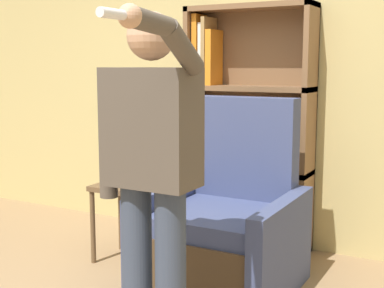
{
  "coord_description": "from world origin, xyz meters",
  "views": [
    {
      "loc": [
        1.72,
        -1.99,
        1.44
      ],
      "look_at": [
        0.33,
        0.55,
        1.01
      ],
      "focal_mm": 50.0,
      "sensor_mm": 36.0,
      "label": 1
    }
  ],
  "objects_px": {
    "bookcase": "(237,131)",
    "person_standing": "(151,166)",
    "armchair": "(226,230)",
    "side_table": "(125,199)",
    "table_lamp": "(124,136)"
  },
  "relations": [
    {
      "from": "armchair",
      "to": "table_lamp",
      "type": "height_order",
      "value": "armchair"
    },
    {
      "from": "bookcase",
      "to": "armchair",
      "type": "bearing_deg",
      "value": -70.21
    },
    {
      "from": "bookcase",
      "to": "person_standing",
      "type": "relative_size",
      "value": 1.12
    },
    {
      "from": "armchair",
      "to": "table_lamp",
      "type": "xyz_separation_m",
      "value": [
        -0.84,
        0.05,
        0.56
      ]
    },
    {
      "from": "side_table",
      "to": "table_lamp",
      "type": "xyz_separation_m",
      "value": [
        -0.0,
        0.0,
        0.47
      ]
    },
    {
      "from": "person_standing",
      "to": "table_lamp",
      "type": "height_order",
      "value": "person_standing"
    },
    {
      "from": "armchair",
      "to": "side_table",
      "type": "height_order",
      "value": "armchair"
    },
    {
      "from": "armchair",
      "to": "side_table",
      "type": "relative_size",
      "value": 2.13
    },
    {
      "from": "bookcase",
      "to": "side_table",
      "type": "bearing_deg",
      "value": -127.02
    },
    {
      "from": "armchair",
      "to": "side_table",
      "type": "xyz_separation_m",
      "value": [
        -0.84,
        0.05,
        0.09
      ]
    },
    {
      "from": "person_standing",
      "to": "side_table",
      "type": "distance_m",
      "value": 1.47
    },
    {
      "from": "armchair",
      "to": "person_standing",
      "type": "relative_size",
      "value": 0.73
    },
    {
      "from": "armchair",
      "to": "table_lamp",
      "type": "bearing_deg",
      "value": 176.68
    },
    {
      "from": "table_lamp",
      "to": "armchair",
      "type": "bearing_deg",
      "value": -3.32
    },
    {
      "from": "person_standing",
      "to": "table_lamp",
      "type": "relative_size",
      "value": 3.56
    }
  ]
}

